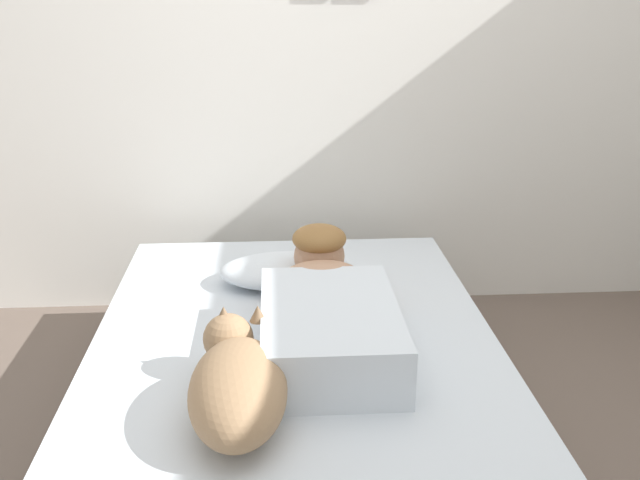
{
  "coord_description": "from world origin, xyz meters",
  "views": [
    {
      "loc": [
        -0.33,
        -1.98,
        1.51
      ],
      "look_at": [
        -0.17,
        0.43,
        0.65
      ],
      "focal_mm": 40.78,
      "sensor_mm": 36.0,
      "label": 1
    }
  ],
  "objects": [
    {
      "name": "ground_plane",
      "position": [
        0.0,
        0.0,
        0.0
      ],
      "size": [
        12.49,
        12.49,
        0.0
      ],
      "primitive_type": "plane",
      "color": "#66564C"
    },
    {
      "name": "back_wall",
      "position": [
        -0.0,
        1.41,
        1.25
      ],
      "size": [
        4.24,
        0.12,
        2.5
      ],
      "color": "silver",
      "rests_on": "ground"
    },
    {
      "name": "bed",
      "position": [
        -0.27,
        0.12,
        0.2
      ],
      "size": [
        1.38,
        2.09,
        0.4
      ],
      "color": "gray",
      "rests_on": "ground"
    },
    {
      "name": "pillow",
      "position": [
        -0.29,
        0.63,
        0.46
      ],
      "size": [
        0.52,
        0.32,
        0.11
      ],
      "primitive_type": "ellipsoid",
      "color": "silver",
      "rests_on": "bed"
    },
    {
      "name": "person_lying",
      "position": [
        -0.17,
        0.17,
        0.51
      ],
      "size": [
        0.43,
        0.92,
        0.27
      ],
      "color": "silver",
      "rests_on": "bed"
    },
    {
      "name": "dog",
      "position": [
        -0.44,
        -0.28,
        0.5
      ],
      "size": [
        0.26,
        0.57,
        0.21
      ],
      "color": "#9E7A56",
      "rests_on": "bed"
    },
    {
      "name": "coffee_cup",
      "position": [
        -0.04,
        0.49,
        0.44
      ],
      "size": [
        0.12,
        0.09,
        0.07
      ],
      "color": "white",
      "rests_on": "bed"
    },
    {
      "name": "cell_phone",
      "position": [
        -0.22,
        -0.2,
        0.4
      ],
      "size": [
        0.07,
        0.14,
        0.01
      ],
      "primitive_type": "cube",
      "color": "black",
      "rests_on": "bed"
    }
  ]
}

